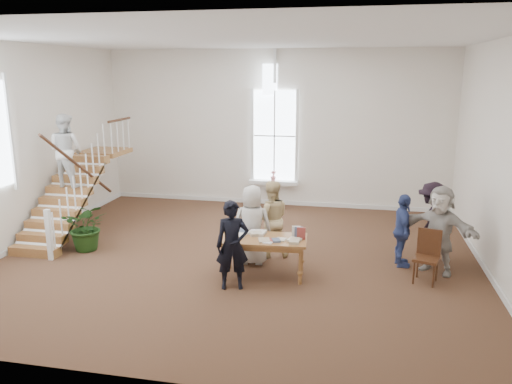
% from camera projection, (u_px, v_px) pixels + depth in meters
% --- Properties ---
extents(ground, '(10.00, 10.00, 0.00)m').
position_uv_depth(ground, '(240.00, 257.00, 10.69)').
color(ground, '#4A2A1D').
rests_on(ground, ground).
extents(room_shell, '(10.49, 10.00, 10.00)m').
position_uv_depth(room_shell, '(274.00, 192.00, 14.78)').
color(room_shell, silver).
rests_on(room_shell, ground).
extents(staircase, '(1.10, 4.10, 2.92)m').
position_uv_depth(staircase, '(69.00, 169.00, 11.87)').
color(staircase, brown).
rests_on(staircase, ground).
extents(library_table, '(1.70, 0.94, 0.84)m').
position_uv_depth(library_table, '(263.00, 242.00, 9.56)').
color(library_table, brown).
rests_on(library_table, ground).
extents(police_officer, '(0.68, 0.54, 1.64)m').
position_uv_depth(police_officer, '(232.00, 245.00, 8.99)').
color(police_officer, black).
rests_on(police_officer, ground).
extents(elderly_woman, '(0.84, 0.58, 1.65)m').
position_uv_depth(elderly_woman, '(252.00, 225.00, 10.16)').
color(elderly_woman, beige).
rests_on(elderly_woman, ground).
extents(person_yellow, '(0.95, 0.83, 1.65)m').
position_uv_depth(person_yellow, '(271.00, 219.00, 10.58)').
color(person_yellow, '#DCC189').
rests_on(person_yellow, ground).
extents(woman_cluster_a, '(0.46, 0.92, 1.50)m').
position_uv_depth(woman_cluster_a, '(402.00, 231.00, 10.04)').
color(woman_cluster_a, '#34447E').
rests_on(woman_cluster_a, ground).
extents(woman_cluster_b, '(1.04, 1.25, 1.68)m').
position_uv_depth(woman_cluster_b, '(431.00, 222.00, 10.33)').
color(woman_cluster_b, black).
rests_on(woman_cluster_b, ground).
extents(woman_cluster_c, '(1.67, 1.26, 1.75)m').
position_uv_depth(woman_cluster_c, '(439.00, 230.00, 9.69)').
color(woman_cluster_c, '#B5ADA3').
rests_on(woman_cluster_c, ground).
extents(floor_plant, '(1.17, 1.08, 1.09)m').
position_uv_depth(floor_plant, '(87.00, 226.00, 11.00)').
color(floor_plant, '#193711').
rests_on(floor_plant, ground).
extents(side_chair, '(0.54, 0.54, 1.00)m').
position_uv_depth(side_chair, '(428.00, 253.00, 9.35)').
color(side_chair, '#341B0E').
rests_on(side_chair, ground).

